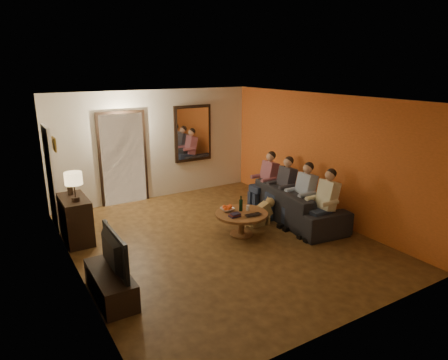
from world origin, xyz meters
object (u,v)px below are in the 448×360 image
dresser (76,219)px  table_lamp (74,187)px  coffee_table (241,224)px  bowl (227,209)px  person_b (303,197)px  wine_bottle (241,203)px  person_c (284,189)px  tv (108,253)px  person_a (324,206)px  person_d (266,182)px  dog (261,212)px  tv_stand (111,284)px  sofa (296,203)px  laptop (254,216)px

dresser → table_lamp: table_lamp is taller
coffee_table → bowl: 0.38m
person_b → wine_bottle: size_ratio=3.87×
dresser → person_c: size_ratio=0.78×
dresser → bowl: size_ratio=3.62×
person_c → tv: bearing=-163.3°
person_a → person_c: 1.20m
table_lamp → wine_bottle: (2.80, -1.05, -0.50)m
person_d → dog: 1.09m
dog → tv: bearing=-162.0°
table_lamp → coffee_table: (2.75, -1.15, -0.88)m
table_lamp → coffee_table: table_lamp is taller
person_d → coffee_table: 1.69m
person_b → tv: bearing=-171.4°
wine_bottle → table_lamp: bearing=159.5°
person_b → wine_bottle: bearing=165.9°
person_b → dog: 0.89m
person_a → coffee_table: 1.60m
person_d → bowl: bearing=-153.2°
person_a → person_d: bearing=90.0°
tv_stand → coffee_table: size_ratio=1.17×
tv_stand → person_b: size_ratio=0.98×
person_a → bowl: bearing=145.4°
sofa → person_d: size_ratio=2.04×
tv_stand → person_a: size_ratio=0.98×
bowl → wine_bottle: size_ratio=0.84×
dresser → sofa: (4.17, -1.29, -0.06)m
sofa → dog: sofa is taller
table_lamp → wine_bottle: table_lamp is taller
person_c → person_d: size_ratio=1.00×
table_lamp → bowl: size_ratio=2.08×
tv → coffee_table: tv is taller
tv_stand → coffee_table: coffee_table is taller
table_lamp → sofa: (4.17, -1.07, -0.75)m
coffee_table → bowl: size_ratio=3.86×
person_d → tv_stand: bearing=-155.9°
dog → wine_bottle: size_ratio=1.81×
person_a → person_d: (0.00, 1.80, 0.00)m
person_c → person_d: (0.00, 0.60, 0.00)m
person_b → person_d: bearing=90.0°
tv_stand → wine_bottle: size_ratio=3.78×
table_lamp → tv: bearing=-90.0°
dresser → person_c: bearing=-13.6°
table_lamp → person_b: size_ratio=0.45×
table_lamp → person_d: 4.11m
person_b → coffee_table: size_ratio=1.20×
table_lamp → person_d: size_ratio=0.45×
person_c → laptop: person_c is taller
dresser → dog: size_ratio=1.68×
person_b → bowl: 1.57m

